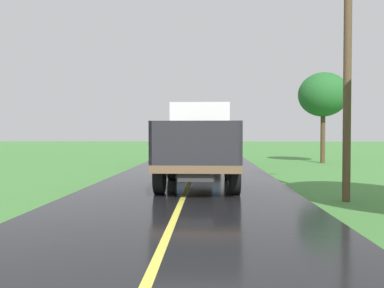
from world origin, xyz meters
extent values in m
cube|color=#2D2D30|center=(0.35, 10.12, 0.68)|extent=(0.90, 5.51, 0.24)
cube|color=brown|center=(0.35, 10.12, 0.88)|extent=(2.30, 5.80, 0.20)
cube|color=silver|center=(0.35, 12.07, 1.93)|extent=(2.10, 1.90, 1.90)
cube|color=black|center=(0.35, 13.03, 2.26)|extent=(1.78, 0.02, 0.76)
cube|color=#232328|center=(-0.76, 9.15, 1.53)|extent=(0.08, 3.85, 1.10)
cube|color=#232328|center=(1.46, 9.15, 1.53)|extent=(0.08, 3.85, 1.10)
cube|color=#232328|center=(0.35, 7.26, 1.53)|extent=(2.30, 0.08, 1.10)
cube|color=#232328|center=(0.35, 11.03, 1.53)|extent=(2.30, 0.08, 1.10)
cylinder|color=black|center=(-0.70, 11.92, 0.58)|extent=(0.28, 1.00, 1.00)
cylinder|color=black|center=(1.40, 11.92, 0.58)|extent=(0.28, 1.00, 1.00)
cylinder|color=black|center=(-0.70, 8.53, 0.58)|extent=(0.28, 1.00, 1.00)
cylinder|color=black|center=(1.40, 8.53, 0.58)|extent=(0.28, 1.00, 1.00)
ellipsoid|color=#85C431|center=(1.07, 9.64, 1.13)|extent=(0.51, 0.62, 0.46)
ellipsoid|color=#7DC132|center=(-0.22, 8.92, 1.82)|extent=(0.55, 0.51, 0.50)
ellipsoid|color=#81C332|center=(-0.16, 8.46, 1.16)|extent=(0.45, 0.58, 0.38)
ellipsoid|color=#86B41F|center=(0.79, 8.00, 1.52)|extent=(0.57, 0.66, 0.47)
ellipsoid|color=#7AAD30|center=(0.30, 10.40, 1.18)|extent=(0.54, 0.67, 0.43)
ellipsoid|color=#7FBA27|center=(0.47, 8.90, 1.19)|extent=(0.49, 0.56, 0.36)
ellipsoid|color=#7EB82D|center=(-0.21, 9.76, 1.16)|extent=(0.46, 0.54, 0.44)
ellipsoid|color=#7BBF33|center=(0.84, 8.00, 1.78)|extent=(0.48, 0.44, 0.50)
ellipsoid|color=#8EBF35|center=(0.51, 7.92, 1.45)|extent=(0.59, 0.68, 0.42)
cube|color=#2D2D30|center=(0.09, 19.36, 0.68)|extent=(0.90, 5.51, 0.24)
cube|color=brown|center=(0.09, 19.36, 0.88)|extent=(2.30, 5.80, 0.20)
cube|color=#1E479E|center=(0.09, 21.31, 1.93)|extent=(2.10, 1.90, 1.90)
cube|color=black|center=(0.09, 22.26, 2.26)|extent=(1.78, 0.02, 0.76)
cube|color=#2D517F|center=(-1.02, 18.38, 1.53)|extent=(0.08, 3.85, 1.10)
cube|color=#2D517F|center=(1.20, 18.38, 1.53)|extent=(0.08, 3.85, 1.10)
cube|color=#2D517F|center=(0.09, 16.50, 1.53)|extent=(2.30, 0.08, 1.10)
cube|color=#2D517F|center=(0.09, 20.27, 1.53)|extent=(2.30, 0.08, 1.10)
cylinder|color=black|center=(-0.96, 21.15, 0.58)|extent=(0.28, 1.00, 1.00)
cylinder|color=black|center=(1.14, 21.15, 0.58)|extent=(0.28, 1.00, 1.00)
cylinder|color=black|center=(-0.96, 17.76, 0.58)|extent=(0.28, 1.00, 1.00)
cylinder|color=black|center=(1.14, 17.76, 0.58)|extent=(0.28, 1.00, 1.00)
ellipsoid|color=#93BB28|center=(-0.36, 18.86, 1.51)|extent=(0.46, 0.42, 0.40)
ellipsoid|color=#8DBB37|center=(0.85, 17.10, 1.19)|extent=(0.41, 0.44, 0.42)
ellipsoid|color=#8BC321|center=(-0.37, 19.70, 1.14)|extent=(0.42, 0.52, 0.44)
ellipsoid|color=#81B935|center=(0.99, 18.55, 1.47)|extent=(0.44, 0.41, 0.50)
ellipsoid|color=#87C51F|center=(0.86, 19.85, 1.79)|extent=(0.50, 0.46, 0.42)
ellipsoid|color=#86BB2C|center=(0.89, 19.48, 1.82)|extent=(0.44, 0.55, 0.42)
ellipsoid|color=#81B531|center=(0.56, 17.77, 1.20)|extent=(0.55, 0.63, 0.51)
ellipsoid|color=#86BA33|center=(-0.15, 18.74, 1.19)|extent=(0.55, 0.51, 0.51)
ellipsoid|color=#8BAD29|center=(-0.66, 18.26, 1.12)|extent=(0.49, 0.52, 0.43)
ellipsoid|color=#88B21F|center=(-0.12, 18.17, 1.45)|extent=(0.45, 0.57, 0.47)
ellipsoid|color=#8AAC30|center=(0.09, 17.88, 1.18)|extent=(0.47, 0.44, 0.38)
ellipsoid|color=#89B72C|center=(0.78, 19.07, 1.82)|extent=(0.44, 0.41, 0.45)
ellipsoid|color=#91BB2B|center=(0.93, 18.47, 1.14)|extent=(0.55, 0.50, 0.40)
ellipsoid|color=#88C42A|center=(0.53, 18.32, 1.51)|extent=(0.41, 0.49, 0.40)
cylinder|color=brown|center=(4.25, 7.98, 3.13)|extent=(0.20, 0.20, 6.26)
cylinder|color=#4C3823|center=(7.70, 21.49, 1.51)|extent=(0.28, 0.28, 3.03)
ellipsoid|color=#236028|center=(7.70, 21.49, 4.23)|extent=(3.01, 3.01, 2.71)
camera|label=1|loc=(0.69, -1.82, 1.72)|focal=34.78mm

